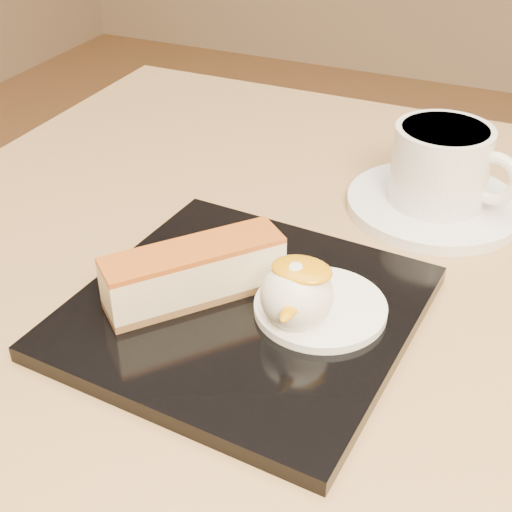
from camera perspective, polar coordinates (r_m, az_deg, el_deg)
The scene contains 9 objects.
table at distance 0.61m, azimuth 5.37°, elevation -16.56°, with size 0.80×0.80×0.72m.
dessert_plate at distance 0.49m, azimuth -0.96°, elevation -4.46°, with size 0.22×0.22×0.01m, color black.
cheesecake at distance 0.49m, azimuth -4.97°, elevation -1.33°, with size 0.11×0.12×0.04m.
cream_smear at distance 0.48m, azimuth 5.17°, elevation -4.11°, with size 0.09×0.09×0.01m, color white.
ice_cream_scoop at distance 0.46m, azimuth 3.28°, elevation -3.13°, with size 0.05×0.05×0.05m, color white.
mango_sauce at distance 0.45m, azimuth 3.69°, elevation -1.10°, with size 0.04×0.03×0.01m, color orange.
mint_sprig at distance 0.51m, azimuth 3.00°, elevation -1.42°, with size 0.03×0.02×0.00m.
saucer at distance 0.64m, azimuth 14.04°, elevation 4.03°, with size 0.15×0.15×0.01m, color white.
coffee_cup at distance 0.62m, azimuth 14.71°, elevation 7.13°, with size 0.11×0.08×0.07m.
Camera 1 is at (0.11, -0.37, 1.03)m, focal length 50.00 mm.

